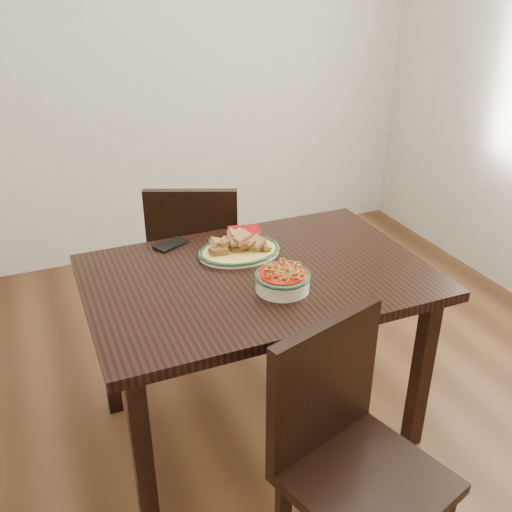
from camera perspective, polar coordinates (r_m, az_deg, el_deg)
name	(u,v)px	position (r m, az deg, el deg)	size (l,w,h in m)	color
floor	(272,403)	(2.68, 1.62, -14.46)	(3.50, 3.50, 0.00)	#3E2413
wall_back	(155,54)	(3.70, -10.02, 19.28)	(3.50, 0.10, 2.60)	beige
dining_table	(258,294)	(2.18, 0.20, -3.78)	(1.27, 0.85, 0.75)	black
chair_far	(196,257)	(2.81, -6.02, -0.14)	(0.55, 0.55, 0.89)	black
chair_near	(347,448)	(1.81, 9.08, -18.41)	(0.52, 0.52, 0.89)	black
fish_plate	(239,244)	(2.26, -1.67, 1.23)	(0.33, 0.26, 0.11)	white
noodle_bowl	(283,278)	(2.01, 2.67, -2.26)	(0.20, 0.20, 0.08)	silver
smartphone	(171,245)	(2.36, -8.51, 1.13)	(0.14, 0.07, 0.01)	black
napkin	(244,231)	(2.45, -1.17, 2.48)	(0.13, 0.11, 0.01)	maroon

